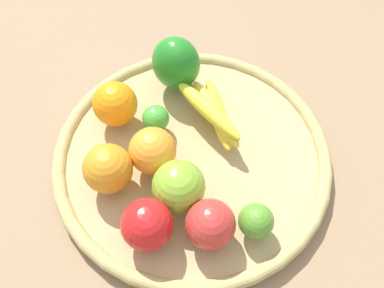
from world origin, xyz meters
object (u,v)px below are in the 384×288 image
at_px(lime_1, 156,118).
at_px(banana_bunch, 213,112).
at_px(lime_0, 256,221).
at_px(apple_0, 179,186).
at_px(bell_pepper, 176,63).
at_px(orange_1, 153,151).
at_px(apple_2, 147,225).
at_px(apple_1, 210,224).
at_px(orange_2, 115,104).
at_px(orange_0, 108,169).

relative_size(lime_1, banana_bunch, 0.29).
bearing_deg(lime_0, apple_0, -169.97).
height_order(bell_pepper, orange_1, bell_pepper).
distance_m(lime_1, lime_0, 0.24).
distance_m(banana_bunch, orange_1, 0.13).
relative_size(apple_0, apple_2, 1.06).
xyz_separation_m(banana_bunch, apple_0, (0.03, -0.15, 0.01)).
distance_m(lime_1, apple_1, 0.21).
bearing_deg(bell_pepper, orange_2, -107.51).
distance_m(lime_0, apple_2, 0.15).
relative_size(banana_bunch, orange_0, 2.04).
bearing_deg(apple_2, orange_2, 140.62).
distance_m(bell_pepper, orange_0, 0.22).
relative_size(lime_0, bell_pepper, 0.52).
bearing_deg(orange_1, lime_0, -2.61).
bearing_deg(apple_1, lime_0, 41.47).
bearing_deg(orange_2, banana_bunch, 30.97).
relative_size(lime_1, apple_1, 0.64).
relative_size(lime_1, lime_0, 0.88).
bearing_deg(apple_0, orange_2, 158.57).
xyz_separation_m(apple_0, apple_2, (-0.00, -0.07, -0.00)).
distance_m(bell_pepper, orange_1, 0.17).
bearing_deg(orange_0, bell_pepper, 97.89).
distance_m(lime_0, orange_2, 0.30).
bearing_deg(orange_0, apple_0, 17.51).
distance_m(bell_pepper, orange_2, 0.13).
distance_m(bell_pepper, apple_2, 0.29).
height_order(banana_bunch, orange_0, orange_0).
height_order(orange_2, apple_1, orange_2).
bearing_deg(lime_1, lime_0, -16.95).
xyz_separation_m(orange_2, orange_1, (0.11, -0.04, -0.00)).
relative_size(orange_0, apple_2, 1.02).
distance_m(apple_0, orange_2, 0.19).
bearing_deg(orange_2, apple_2, -39.38).
distance_m(apple_0, orange_1, 0.07).
bearing_deg(orange_1, orange_0, -120.19).
xyz_separation_m(lime_1, banana_bunch, (0.07, 0.06, 0.00)).
distance_m(apple_0, apple_2, 0.07).
bearing_deg(bell_pepper, lime_1, -74.58).
relative_size(apple_1, orange_1, 0.96).
bearing_deg(orange_0, orange_1, 59.81).
xyz_separation_m(banana_bunch, bell_pepper, (-0.10, 0.04, 0.02)).
distance_m(bell_pepper, apple_1, 0.29).
distance_m(apple_2, orange_1, 0.12).
bearing_deg(lime_1, orange_1, -56.62).
bearing_deg(lime_0, apple_1, -138.53).
height_order(lime_1, banana_bunch, banana_bunch).
height_order(apple_1, apple_2, apple_2).
xyz_separation_m(lime_0, bell_pepper, (-0.25, 0.17, 0.02)).
distance_m(banana_bunch, lime_0, 0.20).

